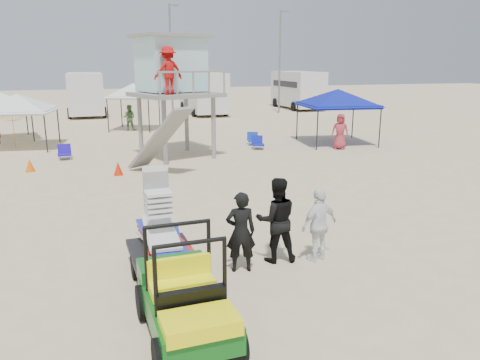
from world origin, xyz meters
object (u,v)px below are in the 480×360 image
object	(u,v)px
utility_cart	(184,292)
man_left	(241,232)
canopy_blue	(338,92)
lifeguard_tower	(172,69)
surf_trailer	(161,237)

from	to	relation	value
utility_cart	man_left	size ratio (longest dim) A/B	1.38
man_left	canopy_blue	world-z (taller)	canopy_blue
utility_cart	man_left	world-z (taller)	utility_cart
man_left	lifeguard_tower	distance (m)	12.29
canopy_blue	surf_trailer	bearing A→B (deg)	-130.52
utility_cart	lifeguard_tower	xyz separation A→B (m)	(2.30, 13.94, 2.97)
utility_cart	surf_trailer	bearing A→B (deg)	89.93
surf_trailer	man_left	size ratio (longest dim) A/B	1.37
man_left	lifeguard_tower	size ratio (longest dim) A/B	0.32
utility_cart	lifeguard_tower	world-z (taller)	lifeguard_tower
canopy_blue	lifeguard_tower	bearing A→B (deg)	-173.31
surf_trailer	lifeguard_tower	world-z (taller)	lifeguard_tower
utility_cart	canopy_blue	distance (m)	18.50
utility_cart	lifeguard_tower	bearing A→B (deg)	80.63
utility_cart	lifeguard_tower	distance (m)	14.43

